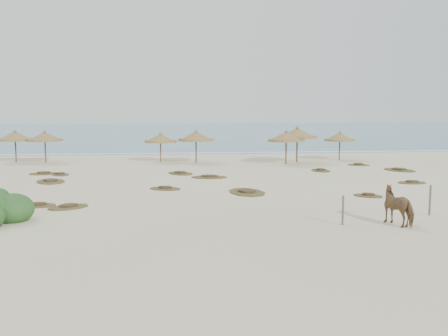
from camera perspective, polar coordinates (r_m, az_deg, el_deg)
The scene contains 28 objects.
ground at distance 23.34m, azimuth 2.06°, elevation -3.94°, with size 160.00×160.00×0.00m, color beige.
ocean at distance 97.84m, azimuth -4.24°, elevation 4.25°, with size 200.00×100.00×0.01m, color #2B6382.
foam_line at distance 49.00m, azimuth -2.29°, elevation 1.72°, with size 70.00×0.60×0.01m, color silver.
palapa_0 at distance 44.08m, azimuth -22.77°, elevation 3.33°, with size 3.07×3.07×2.69m.
palapa_1 at distance 42.90m, azimuth -19.80°, elevation 3.36°, with size 3.07×3.07×2.66m.
palapa_2 at distance 41.20m, azimuth -7.27°, elevation 3.35°, with size 3.11×3.11×2.46m.
palapa_3 at distance 40.28m, azimuth -3.22°, elevation 3.60°, with size 3.55×3.55×2.71m.
palapa_4 at distance 39.65m, azimuth 7.12°, elevation 3.52°, with size 3.74×3.74×2.72m.
palapa_5 at distance 40.89m, azimuth 8.37°, elevation 3.90°, with size 3.46×3.46×3.00m.
palapa_6 at distance 43.55m, azimuth 13.10°, elevation 3.45°, with size 2.88×2.88×2.49m.
horse at distance 19.91m, azimuth 19.44°, elevation -4.10°, with size 0.78×1.70×1.44m, color brown.
fence_post_near at distance 19.26m, azimuth 13.44°, elevation -4.73°, with size 0.08×0.08×1.12m, color #675D4D.
fence_post_far at distance 22.07m, azimuth 22.48°, elevation -3.43°, with size 0.09×0.09×1.25m, color #675D4D.
scrub_0 at distance 24.35m, azimuth -23.46°, elevation -3.93°, with size 2.23×2.07×0.16m.
scrub_1 at distance 31.45m, azimuth -19.21°, elevation -1.43°, with size 2.39×2.88×0.16m.
scrub_2 at distance 27.23m, azimuth -6.73°, elevation -2.32°, with size 2.09×1.81×0.16m.
scrub_3 at distance 31.58m, azimuth -1.70°, elevation -1.02°, with size 2.46×1.77×0.16m.
scrub_4 at distance 31.25m, azimuth 20.68°, elevation -1.54°, with size 1.71×1.12×0.16m.
scrub_5 at distance 37.33m, azimuth 19.41°, elevation -0.19°, with size 2.49×2.98×0.16m.
scrub_6 at distance 35.36m, azimuth -19.88°, elevation -0.58°, with size 2.07×1.41×0.16m.
scrub_7 at distance 35.59m, azimuth 11.00°, elevation -0.25°, with size 1.35×1.96×0.16m.
scrub_9 at distance 25.93m, azimuth 2.63°, elevation -2.74°, with size 2.26×3.01×0.16m.
scrub_10 at distance 39.77m, azimuth 15.14°, elevation 0.37°, with size 1.95×1.62×0.16m.
scrub_11 at distance 23.08m, azimuth -17.36°, elevation -4.24°, with size 2.18×2.02×0.16m.
scrub_12 at distance 25.88m, azimuth 16.17°, elevation -3.03°, with size 1.74×1.68×0.16m.
scrub_13 at distance 33.50m, azimuth -4.99°, elevation -0.59°, with size 2.30×2.53×0.16m.
scrub_14 at distance 34.54m, azimuth -18.17°, elevation -0.68°, with size 1.57×1.88×0.16m.
scrub_15 at distance 23.90m, azimuth -20.48°, elevation -3.99°, with size 1.68×1.14×0.16m.
Camera 1 is at (-3.29, -22.69, 4.35)m, focal length 40.00 mm.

